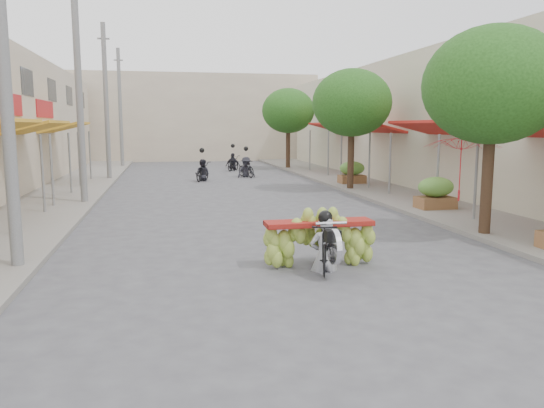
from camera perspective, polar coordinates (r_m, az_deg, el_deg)
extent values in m
plane|color=#515055|center=(8.74, 5.99, -10.41)|extent=(120.00, 120.00, 0.00)
cube|color=gray|center=(23.49, -22.35, 1.02)|extent=(4.00, 60.00, 0.12)
cube|color=gray|center=(24.94, 11.08, 1.89)|extent=(4.00, 60.00, 0.12)
cylinder|color=slate|center=(14.67, -26.33, 1.51)|extent=(0.08, 0.08, 2.55)
cylinder|color=slate|center=(18.16, -23.45, 2.84)|extent=(0.08, 0.08, 2.55)
cube|color=gold|center=(21.39, -24.08, 7.50)|extent=(1.77, 4.00, 0.53)
cylinder|color=slate|center=(19.52, -22.61, 3.23)|extent=(0.08, 0.08, 2.55)
cylinder|color=slate|center=(23.06, -20.90, 4.01)|extent=(0.08, 0.08, 2.55)
cube|color=#AD171D|center=(21.61, -26.52, 9.61)|extent=(0.10, 3.50, 0.80)
cube|color=gold|center=(27.28, -21.34, 7.68)|extent=(1.77, 4.00, 0.53)
cylinder|color=slate|center=(25.42, -20.03, 4.41)|extent=(0.08, 0.08, 2.55)
cylinder|color=slate|center=(28.98, -18.98, 4.89)|extent=(0.08, 0.08, 2.55)
cube|color=#AD171D|center=(27.46, -23.27, 9.36)|extent=(0.10, 3.50, 0.80)
cube|color=#1E2328|center=(24.58, -24.89, 11.79)|extent=(0.08, 2.00, 1.10)
cube|color=#1E2328|center=(29.47, -22.63, 11.23)|extent=(0.08, 2.00, 1.10)
cube|color=#1E2328|center=(34.38, -21.01, 10.81)|extent=(0.08, 2.00, 1.10)
cube|color=#1E2328|center=(39.32, -19.80, 10.50)|extent=(0.08, 2.00, 1.10)
cube|color=beige|center=(26.26, 22.36, 8.17)|extent=(8.00, 40.00, 6.00)
cylinder|color=slate|center=(16.43, 21.08, 2.46)|extent=(0.08, 0.08, 2.55)
cube|color=#AB1D16|center=(20.32, 17.04, 7.85)|extent=(1.77, 4.20, 0.53)
cylinder|color=slate|center=(18.32, 17.40, 3.19)|extent=(0.08, 0.08, 2.55)
cylinder|color=slate|center=(21.72, 12.58, 4.12)|extent=(0.08, 0.08, 2.55)
cube|color=#AB1D16|center=(25.76, 10.65, 8.10)|extent=(1.77, 4.20, 0.53)
cylinder|color=slate|center=(23.74, 10.43, 4.53)|extent=(0.08, 0.08, 2.55)
cylinder|color=slate|center=(27.30, 7.46, 5.08)|extent=(0.08, 0.08, 2.55)
cube|color=#AB1D16|center=(31.40, 6.51, 8.21)|extent=(1.77, 4.20, 0.53)
cylinder|color=slate|center=(29.38, 6.08, 5.33)|extent=(0.08, 0.08, 2.55)
cylinder|color=slate|center=(33.02, 4.09, 5.69)|extent=(0.08, 0.08, 2.55)
cube|color=#C1B198|center=(45.96, -8.39, 9.15)|extent=(20.00, 6.00, 7.00)
cylinder|color=slate|center=(11.33, -26.93, 13.53)|extent=(0.24, 0.24, 8.00)
cylinder|color=slate|center=(20.13, -20.05, 11.27)|extent=(0.24, 0.24, 8.00)
cylinder|color=slate|center=(29.06, -17.40, 10.35)|extent=(0.24, 0.24, 8.00)
cube|color=slate|center=(29.37, -17.69, 16.59)|extent=(0.60, 0.08, 0.08)
cylinder|color=slate|center=(38.02, -16.01, 9.85)|extent=(0.24, 0.24, 8.00)
cube|color=slate|center=(38.25, -16.21, 14.64)|extent=(0.60, 0.08, 0.08)
cylinder|color=#3A2719|center=(14.33, 22.16, 2.92)|extent=(0.28, 0.28, 3.20)
ellipsoid|color=#255A1A|center=(14.31, 22.66, 11.72)|extent=(3.40, 3.40, 2.90)
cylinder|color=#3A2719|center=(23.31, 8.48, 5.31)|extent=(0.28, 0.28, 3.20)
ellipsoid|color=#255A1A|center=(23.30, 8.60, 10.72)|extent=(3.40, 3.40, 2.90)
cylinder|color=#3A2719|center=(34.82, 1.73, 6.38)|extent=(0.28, 0.28, 3.20)
ellipsoid|color=#255A1A|center=(34.81, 1.75, 10.00)|extent=(3.40, 3.40, 2.90)
cube|color=brown|center=(18.28, 17.15, 0.34)|extent=(1.20, 0.80, 0.50)
ellipsoid|color=#5D9939|center=(18.21, 17.23, 2.14)|extent=(1.20, 0.88, 0.66)
cube|color=brown|center=(25.54, 8.59, 2.80)|extent=(1.20, 0.80, 0.50)
ellipsoid|color=#5D9939|center=(25.50, 8.62, 4.10)|extent=(1.20, 0.88, 0.66)
imported|color=black|center=(10.44, 5.58, -4.43)|extent=(0.92, 1.77, 1.00)
cylinder|color=silver|center=(9.81, 6.70, -4.57)|extent=(0.10, 0.66, 0.66)
cube|color=black|center=(9.86, 6.54, -3.43)|extent=(0.28, 0.22, 0.22)
cylinder|color=silver|center=(9.92, 6.38, -2.07)|extent=(0.60, 0.05, 0.05)
cube|color=maroon|center=(10.69, 5.06, -2.05)|extent=(2.18, 0.55, 0.10)
imported|color=#B8B9C0|center=(10.28, 5.71, -1.26)|extent=(0.57, 0.42, 1.59)
sphere|color=black|center=(10.15, 5.82, 2.98)|extent=(0.28, 0.28, 0.28)
imported|color=red|center=(16.36, 19.87, 7.07)|extent=(2.22, 2.22, 1.95)
imported|color=white|center=(25.66, 7.93, 4.11)|extent=(0.85, 0.56, 1.63)
imported|color=black|center=(27.63, -7.51, 3.48)|extent=(1.25, 1.85, 0.97)
imported|color=#222229|center=(27.58, -7.53, 4.80)|extent=(0.92, 0.75, 1.65)
sphere|color=black|center=(27.56, -7.55, 5.75)|extent=(0.26, 0.26, 0.26)
imported|color=black|center=(29.43, -2.81, 3.84)|extent=(1.05, 1.72, 0.98)
imported|color=#222229|center=(29.39, -2.81, 5.08)|extent=(1.18, 0.90, 1.65)
sphere|color=black|center=(29.37, -2.82, 5.97)|extent=(0.26, 0.26, 0.26)
imported|color=black|center=(33.81, -4.22, 4.39)|extent=(1.32, 1.78, 0.94)
imported|color=#222229|center=(33.77, -4.23, 5.49)|extent=(1.11, 0.93, 1.65)
sphere|color=black|center=(33.75, -4.24, 6.26)|extent=(0.26, 0.26, 0.26)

